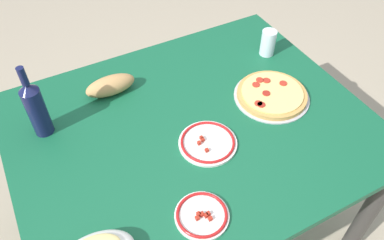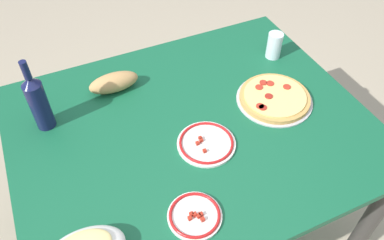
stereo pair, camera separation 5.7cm
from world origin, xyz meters
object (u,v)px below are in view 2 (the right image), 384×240
Objects in this scene: pepperoni_pizza at (274,98)px; water_glass at (274,45)px; bread_loaf at (114,82)px; dining_table at (192,143)px; side_plate_far at (195,215)px; wine_bottle at (38,102)px; side_plate_near at (206,143)px.

water_glass is at bearing 58.46° from pepperoni_pizza.
water_glass is at bearing -6.37° from bread_loaf.
dining_table is 7.78× the size of side_plate_far.
wine_bottle is (-0.50, 0.24, 0.23)m from dining_table.
pepperoni_pizza is at bearing 15.07° from side_plate_near.
side_plate_far is (-0.15, -0.36, 0.11)m from dining_table.
bread_loaf is at bearing 149.61° from pepperoni_pizza.
wine_bottle reaches higher than side_plate_far.
side_plate_near is 0.30m from side_plate_far.
side_plate_far is 0.84× the size of bread_loaf.
pepperoni_pizza is 0.62m from side_plate_far.
bread_loaf is (-0.05, 0.68, 0.03)m from side_plate_far.
dining_table is at bearing 66.55° from side_plate_far.
side_plate_near is at bearing -63.45° from bread_loaf.
side_plate_near is at bearing -34.07° from wine_bottle.
water_glass is (0.15, 0.25, 0.05)m from pepperoni_pizza.
wine_bottle reaches higher than bread_loaf.
pepperoni_pizza is 1.44× the size of side_plate_near.
pepperoni_pizza is at bearing -30.39° from bread_loaf.
water_glass reaches higher than pepperoni_pizza.
side_plate_far is (-0.16, -0.25, 0.00)m from side_plate_near.
side_plate_far is at bearing -85.62° from bread_loaf.
bread_loaf is at bearing 173.63° from water_glass.
pepperoni_pizza is 1.78× the size of side_plate_far.
side_plate_near is at bearing 56.90° from side_plate_far.
dining_table is 4.45× the size of wine_bottle.
wine_bottle is 0.32m from bread_loaf.
side_plate_far is at bearing -138.37° from water_glass.
side_plate_far is at bearing -113.45° from dining_table.
pepperoni_pizza reaches higher than side_plate_far.
dining_table is 0.59m from water_glass.
pepperoni_pizza is at bearing 33.69° from side_plate_far.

